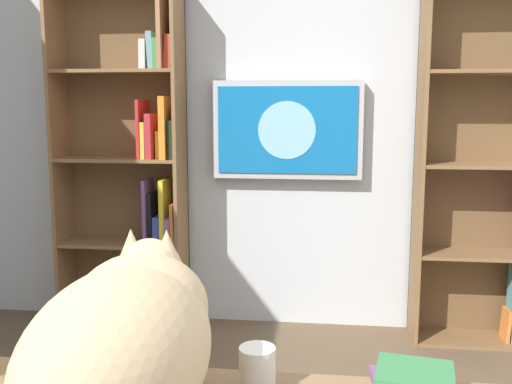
{
  "coord_description": "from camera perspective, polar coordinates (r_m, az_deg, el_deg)",
  "views": [
    {
      "loc": [
        -0.15,
        1.25,
        1.37
      ],
      "look_at": [
        0.14,
        -1.11,
        1.01
      ],
      "focal_mm": 39.59,
      "sensor_mm": 36.0,
      "label": 1
    }
  ],
  "objects": [
    {
      "name": "bookshelf_right",
      "position": [
        3.52,
        -12.09,
        2.73
      ],
      "size": [
        0.77,
        0.28,
        2.1
      ],
      "color": "brown",
      "rests_on": "ground"
    },
    {
      "name": "coffee_mug",
      "position": [
        1.28,
        0.13,
        -17.41
      ],
      "size": [
        0.08,
        0.08,
        0.1
      ],
      "primitive_type": "cylinder",
      "color": "white",
      "rests_on": "desk"
    },
    {
      "name": "cat",
      "position": [
        1.14,
        -12.98,
        -14.26
      ],
      "size": [
        0.35,
        0.69,
        0.35
      ],
      "color": "#D1B284",
      "rests_on": "desk"
    },
    {
      "name": "wall_mounted_tv",
      "position": [
        3.41,
        3.17,
        6.27
      ],
      "size": [
        0.9,
        0.07,
        0.59
      ],
      "color": "#B7B7BC"
    },
    {
      "name": "bookshelf_left",
      "position": [
        3.49,
        23.92,
        1.98
      ],
      "size": [
        0.8,
        0.28,
        2.08
      ],
      "color": "brown",
      "rests_on": "ground"
    },
    {
      "name": "wall_back",
      "position": [
        3.49,
        4.45,
        8.29
      ],
      "size": [
        4.52,
        0.06,
        2.7
      ],
      "primitive_type": "cube",
      "color": "silver",
      "rests_on": "ground"
    }
  ]
}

